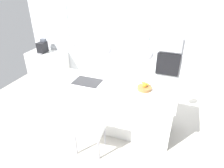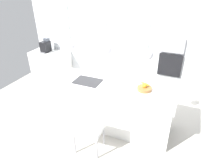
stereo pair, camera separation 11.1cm
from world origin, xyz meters
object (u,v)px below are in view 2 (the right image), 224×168
(fruit_bowl, at_px, (144,88))
(microwave, at_px, (173,45))
(coffee_machine, at_px, (46,46))
(oven, at_px, (170,65))
(chair_near, at_px, (87,129))

(fruit_bowl, xyz_separation_m, microwave, (0.27, 1.48, 0.42))
(coffee_machine, distance_m, microwave, 3.52)
(microwave, bearing_deg, oven, 0.00)
(microwave, bearing_deg, chair_near, -111.71)
(coffee_machine, bearing_deg, microwave, 4.87)
(microwave, distance_m, oven, 0.50)
(microwave, distance_m, chair_near, 2.79)
(oven, xyz_separation_m, chair_near, (-0.98, -2.47, -0.34))
(oven, bearing_deg, fruit_bowl, -100.50)
(oven, bearing_deg, microwave, 0.00)
(fruit_bowl, height_order, coffee_machine, coffee_machine)
(fruit_bowl, bearing_deg, chair_near, -125.65)
(fruit_bowl, distance_m, oven, 1.51)
(coffee_machine, relative_size, chair_near, 0.43)
(coffee_machine, xyz_separation_m, chair_near, (2.51, -2.17, -0.48))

